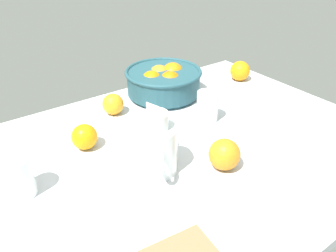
% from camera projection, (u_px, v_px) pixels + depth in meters
% --- Properties ---
extents(ground_plane, '(1.28, 0.84, 0.03)m').
position_uv_depth(ground_plane, '(163.00, 159.00, 0.87)').
color(ground_plane, silver).
extents(fruit_bowl, '(0.27, 0.27, 0.11)m').
position_uv_depth(fruit_bowl, '(164.00, 81.00, 1.15)').
color(fruit_bowl, '#234C56').
rests_on(fruit_bowl, ground_plane).
extents(juice_pitcher, '(0.10, 0.14, 0.17)m').
position_uv_depth(juice_pitcher, '(156.00, 150.00, 0.78)').
color(juice_pitcher, white).
rests_on(juice_pitcher, ground_plane).
extents(juice_glass, '(0.07, 0.07, 0.09)m').
position_uv_depth(juice_glass, '(207.00, 108.00, 1.00)').
color(juice_glass, white).
rests_on(juice_glass, ground_plane).
extents(second_glass, '(0.06, 0.06, 0.09)m').
position_uv_depth(second_glass, '(19.00, 179.00, 0.72)').
color(second_glass, white).
rests_on(second_glass, ground_plane).
extents(loose_orange_0, '(0.08, 0.08, 0.08)m').
position_uv_depth(loose_orange_0, '(224.00, 154.00, 0.80)').
color(loose_orange_0, orange).
rests_on(loose_orange_0, ground_plane).
extents(loose_orange_1, '(0.08, 0.08, 0.08)m').
position_uv_depth(loose_orange_1, '(240.00, 71.00, 1.27)').
color(loose_orange_1, orange).
rests_on(loose_orange_1, ground_plane).
extents(loose_orange_2, '(0.07, 0.07, 0.07)m').
position_uv_depth(loose_orange_2, '(114.00, 104.00, 1.04)').
color(loose_orange_2, orange).
rests_on(loose_orange_2, ground_plane).
extents(loose_orange_3, '(0.07, 0.07, 0.07)m').
position_uv_depth(loose_orange_3, '(84.00, 137.00, 0.87)').
color(loose_orange_3, orange).
rests_on(loose_orange_3, ground_plane).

